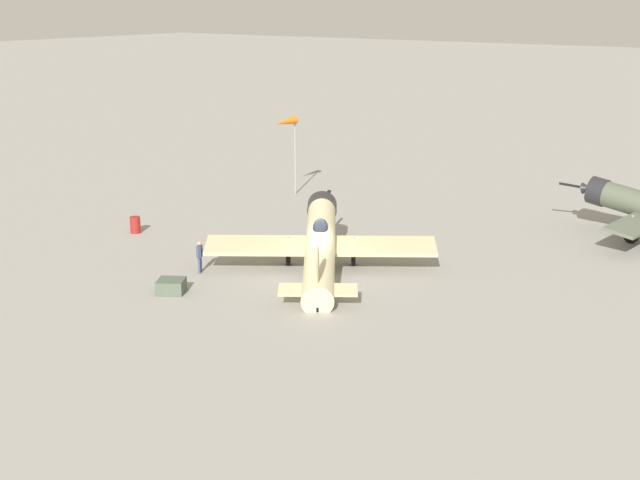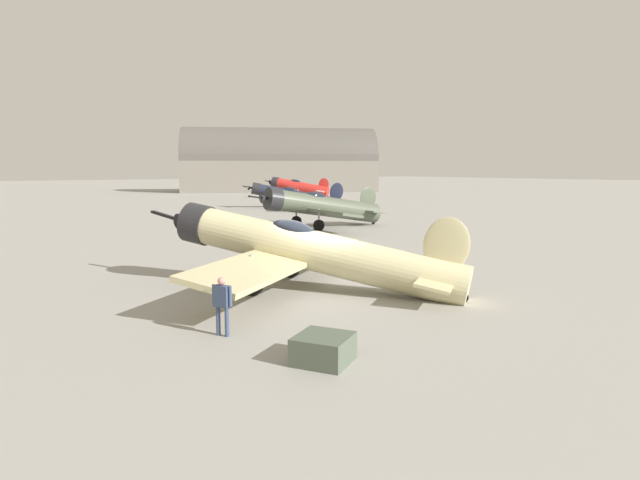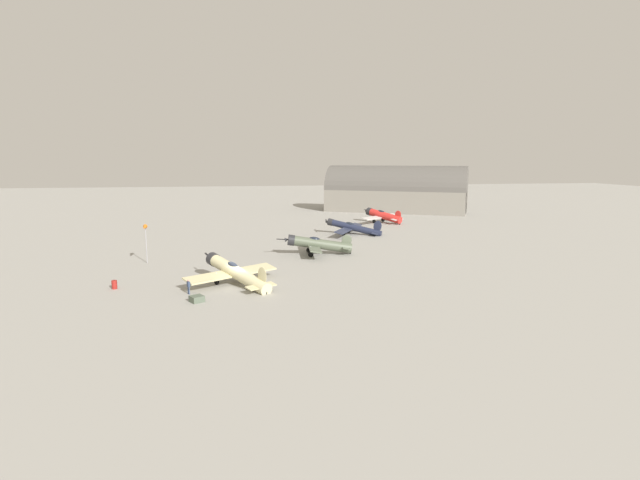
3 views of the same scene
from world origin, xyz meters
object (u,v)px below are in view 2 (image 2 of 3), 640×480
(airplane_foreground, at_px, (306,250))
(airplane_mid_apron, at_px, (321,206))
(equipment_crate, at_px, (323,349))
(airplane_far_line, at_px, (295,196))
(airplane_outer_stand, at_px, (298,187))
(ground_crew_mechanic, at_px, (222,300))

(airplane_foreground, height_order, airplane_mid_apron, airplane_mid_apron)
(airplane_foreground, height_order, equipment_crate, airplane_foreground)
(airplane_far_line, xyz_separation_m, airplane_outer_stand, (-15.09, 10.19, 0.34))
(airplane_far_line, distance_m, airplane_outer_stand, 18.21)
(airplane_foreground, xyz_separation_m, airplane_far_line, (-34.01, 21.28, -0.12))
(equipment_crate, bearing_deg, airplane_foreground, 149.19)
(airplane_foreground, distance_m, airplane_outer_stand, 58.32)
(ground_crew_mechanic, bearing_deg, airplane_foreground, -173.99)
(airplane_far_line, distance_m, ground_crew_mechanic, 45.48)
(airplane_outer_stand, bearing_deg, equipment_crate, 107.96)
(airplane_foreground, relative_size, airplane_far_line, 0.93)
(airplane_foreground, distance_m, airplane_far_line, 40.12)
(airplane_mid_apron, distance_m, ground_crew_mechanic, 25.15)
(airplane_far_line, xyz_separation_m, ground_crew_mechanic, (37.27, -26.06, -0.34))
(airplane_far_line, bearing_deg, airplane_mid_apron, 91.78)
(airplane_outer_stand, distance_m, ground_crew_mechanic, 63.69)
(airplane_mid_apron, xyz_separation_m, airplane_far_line, (-18.36, 9.50, -0.31))
(airplane_mid_apron, distance_m, airplane_outer_stand, 38.82)
(airplane_outer_stand, height_order, equipment_crate, airplane_outer_stand)
(ground_crew_mechanic, height_order, equipment_crate, ground_crew_mechanic)
(airplane_far_line, bearing_deg, airplane_foreground, 87.13)
(airplane_mid_apron, bearing_deg, ground_crew_mechanic, 52.95)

